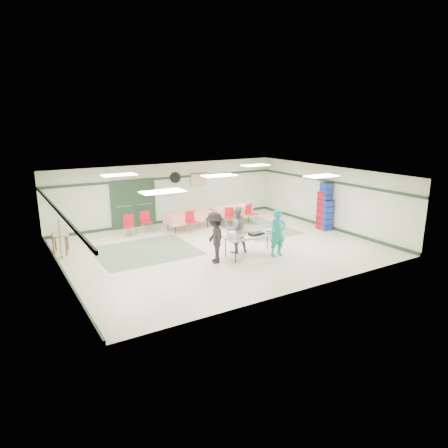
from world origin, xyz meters
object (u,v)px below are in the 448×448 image
dining_table_a (231,211)px  crate_stack_blue_b (326,215)px  volunteer_grey (236,230)px  crate_stack_red (323,211)px  dining_table_b (188,216)px  serving_table (252,236)px  chair_loose_a (146,220)px  volunteer_teal (278,233)px  broom (60,237)px  chair_d (191,220)px  chair_c (251,212)px  chair_loose_b (129,223)px  crate_stack_blue_a (325,206)px  printer_table (60,236)px  office_printer (60,229)px  volunteer_dark (215,238)px  chair_a (237,214)px

dining_table_a → crate_stack_blue_b: (2.83, -3.17, 0.09)m
volunteer_grey → crate_stack_red: (4.93, 0.71, -0.03)m
dining_table_b → crate_stack_red: (5.03, -2.97, 0.24)m
serving_table → volunteer_grey: bearing=116.2°
volunteer_grey → chair_loose_a: 4.55m
volunteer_teal → volunteer_grey: 1.47m
dining_table_a → broom: (-7.55, -1.07, 0.16)m
serving_table → chair_d: bearing=99.1°
dining_table_a → chair_c: bearing=-39.4°
chair_c → chair_loose_a: size_ratio=1.00×
chair_loose_b → crate_stack_blue_a: crate_stack_blue_a is taller
crate_stack_blue_a → serving_table: bearing=-165.2°
volunteer_grey → printer_table: 6.23m
crate_stack_blue_a → office_printer: (-10.30, 2.23, -0.08)m
chair_loose_b → broom: 3.15m
volunteer_grey → dining_table_a: size_ratio=0.89×
dining_table_a → crate_stack_red: bearing=-46.6°
dining_table_a → crate_stack_blue_a: 4.18m
volunteer_dark → dining_table_a: (3.26, 4.17, -0.28)m
volunteer_grey → chair_loose_b: (-2.61, 3.96, -0.30)m
dining_table_b → broom: size_ratio=1.45×
office_printer → chair_a: bearing=11.7°
serving_table → crate_stack_blue_a: 4.82m
chair_loose_b → crate_stack_blue_a: bearing=-0.3°
chair_d → crate_stack_red: (5.15, -2.41, 0.25)m
broom → crate_stack_red: bearing=0.5°
chair_d → crate_stack_blue_a: (5.15, -2.49, 0.46)m
serving_table → printer_table: 6.78m
dining_table_b → crate_stack_red: size_ratio=1.25×
office_printer → crate_stack_blue_b: bearing=-3.1°
crate_stack_red → chair_c: bearing=131.6°
volunteer_dark → dining_table_a: size_ratio=0.90×
chair_loose_a → broom: broom is taller
dining_table_b → chair_c: bearing=-17.3°
printer_table → chair_loose_b: bearing=30.4°
dining_table_a → crate_stack_red: size_ratio=1.16×
chair_d → office_printer: bearing=176.5°
dining_table_b → broom: (-5.35, -1.07, 0.16)m
volunteer_dark → volunteer_teal: bearing=92.8°
serving_table → crate_stack_red: (4.66, 1.31, 0.09)m
chair_loose_b → crate_stack_blue_b: (7.54, -3.44, 0.11)m
dining_table_a → chair_loose_b: bearing=176.4°
printer_table → broom: broom is taller
chair_c → chair_d: bearing=160.7°
serving_table → crate_stack_blue_b: crate_stack_blue_b is taller
chair_loose_b → crate_stack_red: crate_stack_red is taller
serving_table → dining_table_b: dining_table_b is taller
dining_table_a → office_printer: bearing=-173.9°
crate_stack_red → office_printer: size_ratio=3.20×
chair_d → broom: bearing=179.1°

